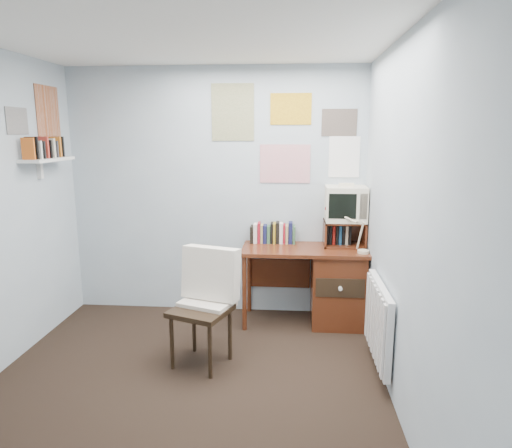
{
  "coord_description": "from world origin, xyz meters",
  "views": [
    {
      "loc": [
        0.77,
        -2.83,
        1.86
      ],
      "look_at": [
        0.47,
        0.98,
        1.09
      ],
      "focal_mm": 32.0,
      "sensor_mm": 36.0,
      "label": 1
    }
  ],
  "objects": [
    {
      "name": "ceiling",
      "position": [
        0.0,
        0.0,
        2.5
      ],
      "size": [
        3.0,
        3.5,
        0.02
      ],
      "primitive_type": "cube",
      "color": "white",
      "rests_on": "back_wall"
    },
    {
      "name": "crt_tv",
      "position": [
        1.29,
        1.61,
        1.19
      ],
      "size": [
        0.39,
        0.36,
        0.37
      ],
      "primitive_type": "cube",
      "rotation": [
        0.0,
        0.0,
        -0.01
      ],
      "color": "beige",
      "rests_on": "tv_riser"
    },
    {
      "name": "desk_lamp",
      "position": [
        1.44,
        1.32,
        0.95
      ],
      "size": [
        0.32,
        0.29,
        0.38
      ],
      "primitive_type": "cube",
      "rotation": [
        0.0,
        0.0,
        -0.27
      ],
      "color": "red",
      "rests_on": "desk"
    },
    {
      "name": "right_wall",
      "position": [
        1.5,
        0.0,
        1.25
      ],
      "size": [
        0.02,
        3.5,
        2.5
      ],
      "primitive_type": "cube",
      "color": "#ADBDC6",
      "rests_on": "ground"
    },
    {
      "name": "radiator",
      "position": [
        1.46,
        0.55,
        0.42
      ],
      "size": [
        0.09,
        0.8,
        0.6
      ],
      "primitive_type": "cube",
      "color": "white",
      "rests_on": "right_wall"
    },
    {
      "name": "desk",
      "position": [
        1.17,
        1.48,
        0.41
      ],
      "size": [
        1.2,
        0.55,
        0.76
      ],
      "color": "#5A2714",
      "rests_on": "ground"
    },
    {
      "name": "back_wall",
      "position": [
        0.0,
        1.75,
        1.25
      ],
      "size": [
        3.0,
        0.02,
        2.5
      ],
      "primitive_type": "cube",
      "color": "#ADBDC6",
      "rests_on": "ground"
    },
    {
      "name": "wall_shelf",
      "position": [
        -1.4,
        1.1,
        1.62
      ],
      "size": [
        0.2,
        0.62,
        0.24
      ],
      "primitive_type": "cube",
      "color": "white",
      "rests_on": "left_wall"
    },
    {
      "name": "tv_riser",
      "position": [
        1.29,
        1.59,
        0.89
      ],
      "size": [
        0.4,
        0.3,
        0.25
      ],
      "primitive_type": "cube",
      "color": "#5A2714",
      "rests_on": "desk"
    },
    {
      "name": "posters_back",
      "position": [
        0.7,
        1.74,
        1.85
      ],
      "size": [
        1.2,
        0.01,
        0.9
      ],
      "primitive_type": "cube",
      "color": "white",
      "rests_on": "back_wall"
    },
    {
      "name": "ground",
      "position": [
        0.0,
        0.0,
        0.0
      ],
      "size": [
        3.5,
        3.5,
        0.0
      ],
      "primitive_type": "plane",
      "color": "black",
      "rests_on": "ground"
    },
    {
      "name": "posters_left",
      "position": [
        -1.49,
        1.1,
        2.0
      ],
      "size": [
        0.01,
        0.7,
        0.6
      ],
      "primitive_type": "cube",
      "color": "white",
      "rests_on": "left_wall"
    },
    {
      "name": "book_row",
      "position": [
        0.66,
        1.66,
        0.87
      ],
      "size": [
        0.6,
        0.14,
        0.22
      ],
      "primitive_type": "cube",
      "color": "#5A2714",
      "rests_on": "desk"
    },
    {
      "name": "desk_chair",
      "position": [
        0.06,
        0.56,
        0.46
      ],
      "size": [
        0.59,
        0.58,
        0.92
      ],
      "primitive_type": "cube",
      "rotation": [
        0.0,
        0.0,
        -0.35
      ],
      "color": "black",
      "rests_on": "ground"
    }
  ]
}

